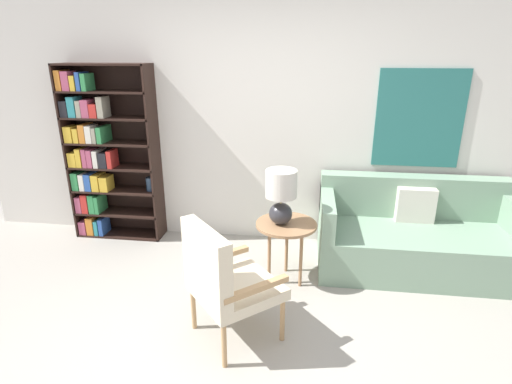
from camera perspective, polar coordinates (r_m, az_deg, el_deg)
ground_plane at (r=2.95m, az=-4.75°, el=-23.38°), size 14.00×14.00×0.00m
wall_back at (r=4.21m, az=0.95°, el=10.63°), size 6.40×0.08×2.70m
bookshelf at (r=4.65m, az=-21.20°, el=4.98°), size 0.97×0.30×1.89m
armchair at (r=2.83m, az=-4.83°, el=-11.96°), size 0.79×0.79×0.92m
couch at (r=4.18m, az=21.78°, el=-5.93°), size 1.84×0.90×0.83m
side_table at (r=3.55m, az=4.34°, el=-5.36°), size 0.54×0.54×0.57m
table_lamp at (r=3.41m, az=3.59°, el=-0.18°), size 0.27×0.27×0.49m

